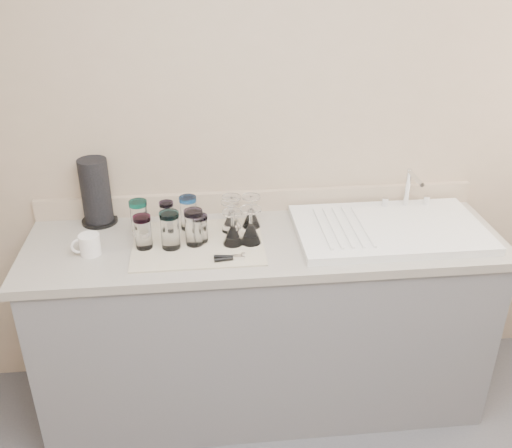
{
  "coord_description": "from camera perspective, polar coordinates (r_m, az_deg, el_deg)",
  "views": [
    {
      "loc": [
        -0.26,
        -0.95,
        2.09
      ],
      "look_at": [
        -0.05,
        1.15,
        1.0
      ],
      "focal_mm": 40.0,
      "sensor_mm": 36.0,
      "label": 1
    }
  ],
  "objects": [
    {
      "name": "tumbler_lavender",
      "position": [
        2.39,
        -6.23,
        -0.31
      ],
      "size": [
        0.08,
        0.08,
        0.16
      ],
      "color": "white",
      "rests_on": "dish_towel"
    },
    {
      "name": "tumbler_blue",
      "position": [
        2.37,
        -8.59,
        -0.59
      ],
      "size": [
        0.08,
        0.08,
        0.16
      ],
      "color": "white",
      "rests_on": "dish_towel"
    },
    {
      "name": "tumbler_extra",
      "position": [
        2.42,
        -5.55,
        -0.43
      ],
      "size": [
        0.06,
        0.06,
        0.12
      ],
      "color": "white",
      "rests_on": "dish_towel"
    },
    {
      "name": "tumbler_purple",
      "position": [
        2.52,
        -6.77,
        1.14
      ],
      "size": [
        0.08,
        0.08,
        0.15
      ],
      "color": "white",
      "rests_on": "dish_towel"
    },
    {
      "name": "white_mug",
      "position": [
        2.43,
        -16.35,
        -2.0
      ],
      "size": [
        0.13,
        0.1,
        0.09
      ],
      "color": "white",
      "rests_on": "counter_unit"
    },
    {
      "name": "tumbler_magenta",
      "position": [
        2.4,
        -11.23,
        -0.76
      ],
      "size": [
        0.07,
        0.07,
        0.15
      ],
      "color": "white",
      "rests_on": "dish_towel"
    },
    {
      "name": "sink_unit",
      "position": [
        2.58,
        13.2,
        -0.43
      ],
      "size": [
        0.82,
        0.5,
        0.22
      ],
      "color": "white",
      "rests_on": "counter_unit"
    },
    {
      "name": "dish_towel",
      "position": [
        2.44,
        -5.82,
        -1.93
      ],
      "size": [
        0.55,
        0.42,
        0.01
      ],
      "primitive_type": "cube",
      "color": "beige",
      "rests_on": "counter_unit"
    },
    {
      "name": "room_envelope",
      "position": [
        1.12,
        8.45,
        -1.5
      ],
      "size": [
        3.54,
        3.5,
        2.52
      ],
      "color": "#4A4A4E",
      "rests_on": "ground"
    },
    {
      "name": "goblet_front_left",
      "position": [
        2.39,
        -2.34,
        -0.9
      ],
      "size": [
        0.08,
        0.08,
        0.15
      ],
      "color": "white",
      "rests_on": "dish_towel"
    },
    {
      "name": "goblet_back_left",
      "position": [
        2.5,
        -2.6,
        0.33
      ],
      "size": [
        0.08,
        0.08,
        0.14
      ],
      "color": "white",
      "rests_on": "dish_towel"
    },
    {
      "name": "counter_unit",
      "position": [
        2.71,
        0.86,
        -9.82
      ],
      "size": [
        2.06,
        0.62,
        0.9
      ],
      "color": "slate",
      "rests_on": "ground"
    },
    {
      "name": "tumbler_cyan",
      "position": [
        2.54,
        -8.89,
        0.9
      ],
      "size": [
        0.06,
        0.06,
        0.13
      ],
      "color": "white",
      "rests_on": "dish_towel"
    },
    {
      "name": "can_opener",
      "position": [
        2.3,
        -2.66,
        -3.39
      ],
      "size": [
        0.13,
        0.05,
        0.02
      ],
      "color": "silver",
      "rests_on": "dish_towel"
    },
    {
      "name": "paper_towel_roll",
      "position": [
        2.64,
        -15.72,
        3.06
      ],
      "size": [
        0.16,
        0.16,
        0.3
      ],
      "color": "black",
      "rests_on": "counter_unit"
    },
    {
      "name": "goblet_extra",
      "position": [
        2.53,
        -2.43,
        0.7
      ],
      "size": [
        0.08,
        0.08,
        0.15
      ],
      "color": "white",
      "rests_on": "dish_towel"
    },
    {
      "name": "goblet_back_right",
      "position": [
        2.53,
        -0.48,
        0.79
      ],
      "size": [
        0.08,
        0.08,
        0.15
      ],
      "color": "white",
      "rests_on": "dish_towel"
    },
    {
      "name": "goblet_front_right",
      "position": [
        2.4,
        -0.52,
        -0.71
      ],
      "size": [
        0.09,
        0.09,
        0.16
      ],
      "color": "white",
      "rests_on": "dish_towel"
    },
    {
      "name": "tumbler_teal",
      "position": [
        2.51,
        -11.6,
        0.67
      ],
      "size": [
        0.08,
        0.08,
        0.15
      ],
      "color": "white",
      "rests_on": "dish_towel"
    }
  ]
}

